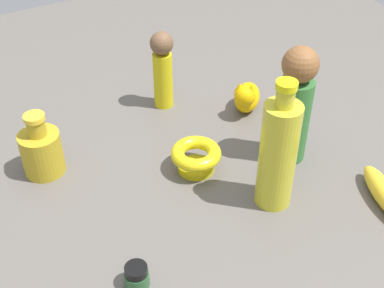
{
  "coord_description": "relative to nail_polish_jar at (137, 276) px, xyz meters",
  "views": [
    {
      "loc": [
        0.42,
        0.69,
        0.72
      ],
      "look_at": [
        0.0,
        0.0,
        0.09
      ],
      "focal_mm": 49.14,
      "sensor_mm": 36.0,
      "label": 1
    }
  ],
  "objects": [
    {
      "name": "person_figure_child",
      "position": [
        -0.43,
        -0.14,
        0.11
      ],
      "size": [
        0.08,
        0.08,
        0.26
      ],
      "color": "#337133",
      "rests_on": "ground"
    },
    {
      "name": "cat_figurine",
      "position": [
        -0.45,
        -0.32,
        0.02
      ],
      "size": [
        0.11,
        0.11,
        0.09
      ],
      "color": "#EFB007",
      "rests_on": "ground"
    },
    {
      "name": "ground",
      "position": [
        -0.21,
        -0.18,
        -0.02
      ],
      "size": [
        2.0,
        2.0,
        0.0
      ],
      "primitive_type": "plane",
      "color": "#5B5651"
    },
    {
      "name": "nail_polish_jar",
      "position": [
        0.0,
        0.0,
        0.0
      ],
      "size": [
        0.04,
        0.04,
        0.04
      ],
      "color": "#28592F",
      "rests_on": "ground"
    },
    {
      "name": "bottle_tall",
      "position": [
        -0.31,
        -0.04,
        0.1
      ],
      "size": [
        0.07,
        0.07,
        0.27
      ],
      "color": "gold",
      "rests_on": "ground"
    },
    {
      "name": "bottle_short",
      "position": [
        0.04,
        -0.36,
        0.03
      ],
      "size": [
        0.08,
        0.08,
        0.14
      ],
      "color": "#B29620",
      "rests_on": "ground"
    },
    {
      "name": "bowl",
      "position": [
        -0.23,
        -0.2,
        0.02
      ],
      "size": [
        0.1,
        0.1,
        0.06
      ],
      "color": "gold",
      "rests_on": "ground"
    },
    {
      "name": "person_figure_adult",
      "position": [
        -0.29,
        -0.45,
        0.08
      ],
      "size": [
        0.06,
        0.06,
        0.19
      ],
      "color": "gold",
      "rests_on": "ground"
    }
  ]
}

